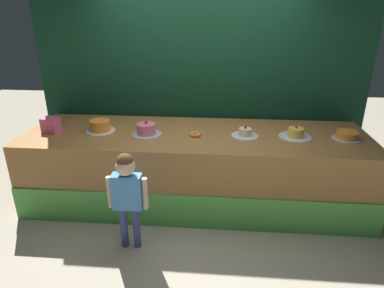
{
  "coord_description": "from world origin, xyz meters",
  "views": [
    {
      "loc": [
        0.27,
        -3.06,
        2.25
      ],
      "look_at": [
        -0.02,
        0.35,
        0.84
      ],
      "focal_mm": 31.55,
      "sensor_mm": 36.0,
      "label": 1
    }
  ],
  "objects_px": {
    "donut": "(195,134)",
    "cake_left": "(146,130)",
    "cake_right": "(295,134)",
    "cake_far_right": "(347,135)",
    "cake_center": "(245,133)",
    "pink_box": "(51,125)",
    "cake_far_left": "(100,126)",
    "child_figure": "(127,189)"
  },
  "relations": [
    {
      "from": "cake_center",
      "to": "cake_far_left",
      "type": "bearing_deg",
      "value": 179.34
    },
    {
      "from": "cake_right",
      "to": "pink_box",
      "type": "bearing_deg",
      "value": -178.62
    },
    {
      "from": "donut",
      "to": "cake_right",
      "type": "bearing_deg",
      "value": 3.03
    },
    {
      "from": "cake_far_left",
      "to": "cake_right",
      "type": "xyz_separation_m",
      "value": [
        2.24,
        -0.0,
        -0.02
      ]
    },
    {
      "from": "cake_center",
      "to": "donut",
      "type": "bearing_deg",
      "value": -175.63
    },
    {
      "from": "child_figure",
      "to": "cake_center",
      "type": "xyz_separation_m",
      "value": [
        1.14,
        0.9,
        0.26
      ]
    },
    {
      "from": "cake_far_left",
      "to": "cake_right",
      "type": "height_order",
      "value": "cake_right"
    },
    {
      "from": "cake_far_left",
      "to": "cake_right",
      "type": "bearing_deg",
      "value": -0.07
    },
    {
      "from": "child_figure",
      "to": "cake_left",
      "type": "distance_m",
      "value": 0.9
    },
    {
      "from": "pink_box",
      "to": "cake_far_right",
      "type": "distance_m",
      "value": 3.36
    },
    {
      "from": "donut",
      "to": "cake_left",
      "type": "relative_size",
      "value": 0.37
    },
    {
      "from": "child_figure",
      "to": "cake_center",
      "type": "height_order",
      "value": "child_figure"
    },
    {
      "from": "donut",
      "to": "cake_far_right",
      "type": "distance_m",
      "value": 1.68
    },
    {
      "from": "cake_far_left",
      "to": "cake_left",
      "type": "height_order",
      "value": "cake_left"
    },
    {
      "from": "child_figure",
      "to": "pink_box",
      "type": "xyz_separation_m",
      "value": [
        -1.11,
        0.85,
        0.31
      ]
    },
    {
      "from": "cake_far_right",
      "to": "pink_box",
      "type": "bearing_deg",
      "value": -178.85
    },
    {
      "from": "child_figure",
      "to": "donut",
      "type": "xyz_separation_m",
      "value": [
        0.58,
        0.86,
        0.24
      ]
    },
    {
      "from": "donut",
      "to": "cake_left",
      "type": "height_order",
      "value": "cake_left"
    },
    {
      "from": "cake_left",
      "to": "cake_far_right",
      "type": "bearing_deg",
      "value": 1.46
    },
    {
      "from": "pink_box",
      "to": "cake_center",
      "type": "relative_size",
      "value": 0.59
    },
    {
      "from": "donut",
      "to": "cake_far_right",
      "type": "xyz_separation_m",
      "value": [
        1.68,
        0.06,
        0.02
      ]
    },
    {
      "from": "child_figure",
      "to": "cake_right",
      "type": "height_order",
      "value": "child_figure"
    },
    {
      "from": "donut",
      "to": "cake_far_right",
      "type": "relative_size",
      "value": 0.41
    },
    {
      "from": "pink_box",
      "to": "cake_far_right",
      "type": "relative_size",
      "value": 0.58
    },
    {
      "from": "donut",
      "to": "cake_center",
      "type": "bearing_deg",
      "value": 4.37
    },
    {
      "from": "cake_far_left",
      "to": "cake_left",
      "type": "xyz_separation_m",
      "value": [
        0.56,
        -0.06,
        -0.0
      ]
    },
    {
      "from": "child_figure",
      "to": "cake_left",
      "type": "relative_size",
      "value": 2.93
    },
    {
      "from": "cake_center",
      "to": "child_figure",
      "type": "bearing_deg",
      "value": -141.65
    },
    {
      "from": "cake_right",
      "to": "cake_far_right",
      "type": "distance_m",
      "value": 0.56
    },
    {
      "from": "donut",
      "to": "cake_far_left",
      "type": "distance_m",
      "value": 1.12
    },
    {
      "from": "pink_box",
      "to": "cake_far_right",
      "type": "height_order",
      "value": "pink_box"
    },
    {
      "from": "cake_far_left",
      "to": "cake_right",
      "type": "distance_m",
      "value": 2.24
    },
    {
      "from": "child_figure",
      "to": "pink_box",
      "type": "distance_m",
      "value": 1.43
    },
    {
      "from": "cake_center",
      "to": "pink_box",
      "type": "bearing_deg",
      "value": -178.69
    },
    {
      "from": "cake_left",
      "to": "cake_center",
      "type": "distance_m",
      "value": 1.12
    },
    {
      "from": "cake_far_left",
      "to": "cake_far_right",
      "type": "relative_size",
      "value": 1.1
    },
    {
      "from": "cake_right",
      "to": "cake_far_left",
      "type": "bearing_deg",
      "value": 179.93
    },
    {
      "from": "pink_box",
      "to": "cake_far_left",
      "type": "xyz_separation_m",
      "value": [
        0.56,
        0.07,
        -0.02
      ]
    },
    {
      "from": "pink_box",
      "to": "cake_center",
      "type": "distance_m",
      "value": 2.24
    },
    {
      "from": "donut",
      "to": "cake_far_right",
      "type": "height_order",
      "value": "cake_far_right"
    },
    {
      "from": "child_figure",
      "to": "cake_far_left",
      "type": "xyz_separation_m",
      "value": [
        -0.55,
        0.92,
        0.28
      ]
    },
    {
      "from": "cake_right",
      "to": "cake_far_right",
      "type": "height_order",
      "value": "cake_far_right"
    }
  ]
}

